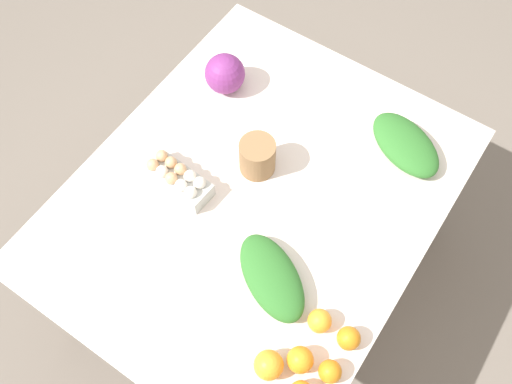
{
  "coord_description": "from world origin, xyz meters",
  "views": [
    {
      "loc": [
        0.73,
        0.49,
        2.37
      ],
      "look_at": [
        0.0,
        0.0,
        0.75
      ],
      "focal_mm": 40.0,
      "sensor_mm": 36.0,
      "label": 1
    }
  ],
  "objects_px": {
    "greens_bunch_chard": "(405,145)",
    "orange_6": "(349,338)",
    "greens_bunch_dandelion": "(272,277)",
    "orange_2": "(269,365)",
    "egg_carton": "(177,178)",
    "orange_5": "(330,372)",
    "cabbage_purple": "(225,74)",
    "orange_4": "(320,321)",
    "orange_1": "(300,360)",
    "paper_bag": "(257,157)"
  },
  "relations": [
    {
      "from": "paper_bag",
      "to": "orange_1",
      "type": "relative_size",
      "value": 1.7
    },
    {
      "from": "paper_bag",
      "to": "greens_bunch_chard",
      "type": "height_order",
      "value": "paper_bag"
    },
    {
      "from": "greens_bunch_chard",
      "to": "greens_bunch_dandelion",
      "type": "bearing_deg",
      "value": -10.03
    },
    {
      "from": "paper_bag",
      "to": "greens_bunch_dandelion",
      "type": "distance_m",
      "value": 0.41
    },
    {
      "from": "orange_1",
      "to": "orange_6",
      "type": "distance_m",
      "value": 0.15
    },
    {
      "from": "orange_1",
      "to": "orange_2",
      "type": "distance_m",
      "value": 0.09
    },
    {
      "from": "greens_bunch_chard",
      "to": "orange_2",
      "type": "bearing_deg",
      "value": 1.25
    },
    {
      "from": "egg_carton",
      "to": "greens_bunch_dandelion",
      "type": "relative_size",
      "value": 0.82
    },
    {
      "from": "egg_carton",
      "to": "orange_5",
      "type": "height_order",
      "value": "egg_carton"
    },
    {
      "from": "greens_bunch_chard",
      "to": "orange_4",
      "type": "relative_size",
      "value": 4.08
    },
    {
      "from": "greens_bunch_chard",
      "to": "orange_6",
      "type": "height_order",
      "value": "greens_bunch_chard"
    },
    {
      "from": "orange_6",
      "to": "paper_bag",
      "type": "bearing_deg",
      "value": -122.23
    },
    {
      "from": "paper_bag",
      "to": "orange_2",
      "type": "height_order",
      "value": "paper_bag"
    },
    {
      "from": "cabbage_purple",
      "to": "orange_5",
      "type": "height_order",
      "value": "cabbage_purple"
    },
    {
      "from": "greens_bunch_chard",
      "to": "orange_6",
      "type": "xyz_separation_m",
      "value": [
        0.67,
        0.16,
        -0.0
      ]
    },
    {
      "from": "greens_bunch_dandelion",
      "to": "cabbage_purple",
      "type": "bearing_deg",
      "value": -134.06
    },
    {
      "from": "cabbage_purple",
      "to": "greens_bunch_dandelion",
      "type": "height_order",
      "value": "cabbage_purple"
    },
    {
      "from": "paper_bag",
      "to": "greens_bunch_dandelion",
      "type": "bearing_deg",
      "value": 40.03
    },
    {
      "from": "greens_bunch_chard",
      "to": "orange_2",
      "type": "xyz_separation_m",
      "value": [
        0.86,
        0.02,
        0.0
      ]
    },
    {
      "from": "cabbage_purple",
      "to": "orange_4",
      "type": "bearing_deg",
      "value": 52.49
    },
    {
      "from": "egg_carton",
      "to": "orange_1",
      "type": "relative_size",
      "value": 3.24
    },
    {
      "from": "egg_carton",
      "to": "orange_4",
      "type": "xyz_separation_m",
      "value": [
        0.14,
        0.62,
        -0.01
      ]
    },
    {
      "from": "paper_bag",
      "to": "orange_2",
      "type": "bearing_deg",
      "value": 36.71
    },
    {
      "from": "cabbage_purple",
      "to": "greens_bunch_dandelion",
      "type": "xyz_separation_m",
      "value": [
        0.53,
        0.55,
        -0.03
      ]
    },
    {
      "from": "cabbage_purple",
      "to": "orange_2",
      "type": "bearing_deg",
      "value": 42.31
    },
    {
      "from": "orange_2",
      "to": "orange_5",
      "type": "relative_size",
      "value": 1.28
    },
    {
      "from": "paper_bag",
      "to": "orange_6",
      "type": "bearing_deg",
      "value": 57.77
    },
    {
      "from": "cabbage_purple",
      "to": "paper_bag",
      "type": "relative_size",
      "value": 1.11
    },
    {
      "from": "egg_carton",
      "to": "greens_bunch_dandelion",
      "type": "bearing_deg",
      "value": -9.81
    },
    {
      "from": "cabbage_purple",
      "to": "egg_carton",
      "type": "distance_m",
      "value": 0.44
    },
    {
      "from": "orange_2",
      "to": "orange_4",
      "type": "bearing_deg",
      "value": 164.39
    },
    {
      "from": "paper_bag",
      "to": "greens_bunch_dandelion",
      "type": "relative_size",
      "value": 0.43
    },
    {
      "from": "cabbage_purple",
      "to": "orange_6",
      "type": "bearing_deg",
      "value": 55.92
    },
    {
      "from": "orange_2",
      "to": "orange_6",
      "type": "relative_size",
      "value": 1.23
    },
    {
      "from": "orange_4",
      "to": "orange_6",
      "type": "distance_m",
      "value": 0.09
    },
    {
      "from": "orange_4",
      "to": "greens_bunch_chard",
      "type": "bearing_deg",
      "value": -174.03
    },
    {
      "from": "orange_4",
      "to": "orange_1",
      "type": "bearing_deg",
      "value": 5.48
    },
    {
      "from": "orange_5",
      "to": "orange_4",
      "type": "bearing_deg",
      "value": -137.33
    },
    {
      "from": "orange_2",
      "to": "orange_6",
      "type": "bearing_deg",
      "value": 142.43
    },
    {
      "from": "greens_bunch_dandelion",
      "to": "orange_5",
      "type": "xyz_separation_m",
      "value": [
        0.14,
        0.28,
        -0.01
      ]
    },
    {
      "from": "greens_bunch_dandelion",
      "to": "orange_5",
      "type": "relative_size",
      "value": 4.55
    },
    {
      "from": "cabbage_purple",
      "to": "orange_5",
      "type": "relative_size",
      "value": 2.19
    },
    {
      "from": "egg_carton",
      "to": "paper_bag",
      "type": "distance_m",
      "value": 0.27
    },
    {
      "from": "greens_bunch_chard",
      "to": "orange_2",
      "type": "distance_m",
      "value": 0.86
    },
    {
      "from": "egg_carton",
      "to": "orange_4",
      "type": "distance_m",
      "value": 0.64
    },
    {
      "from": "orange_6",
      "to": "orange_2",
      "type": "bearing_deg",
      "value": -37.57
    },
    {
      "from": "orange_4",
      "to": "orange_6",
      "type": "height_order",
      "value": "orange_4"
    },
    {
      "from": "greens_bunch_chard",
      "to": "greens_bunch_dandelion",
      "type": "height_order",
      "value": "greens_bunch_dandelion"
    },
    {
      "from": "greens_bunch_dandelion",
      "to": "orange_2",
      "type": "relative_size",
      "value": 3.56
    },
    {
      "from": "greens_bunch_dandelion",
      "to": "orange_2",
      "type": "distance_m",
      "value": 0.25
    }
  ]
}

